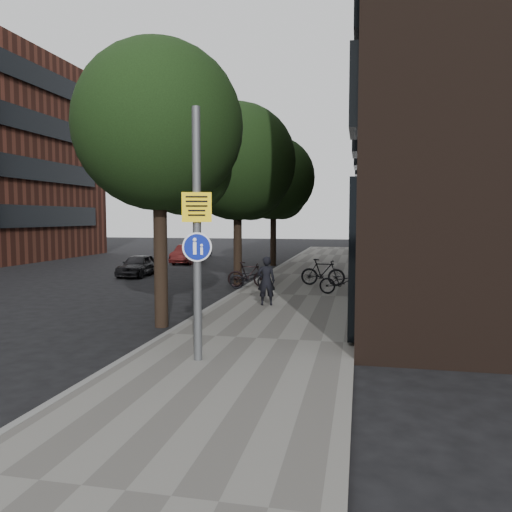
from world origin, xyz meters
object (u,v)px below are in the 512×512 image
(signpost, at_px, (197,234))
(parked_car_near, at_px, (138,265))
(parked_bike_facade_near, at_px, (343,282))
(pedestrian, at_px, (266,281))

(signpost, bearing_deg, parked_car_near, 101.88)
(parked_bike_facade_near, height_order, parked_car_near, parked_car_near)
(parked_bike_facade_near, relative_size, parked_car_near, 0.55)
(parked_car_near, bearing_deg, signpost, -62.30)
(pedestrian, relative_size, parked_bike_facade_near, 0.90)
(signpost, bearing_deg, parked_bike_facade_near, 57.15)
(signpost, height_order, parked_car_near, signpost)
(signpost, xyz_separation_m, parked_bike_facade_near, (2.52, 9.07, -2.02))
(parked_car_near, bearing_deg, parked_bike_facade_near, -26.55)
(signpost, height_order, parked_bike_facade_near, signpost)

